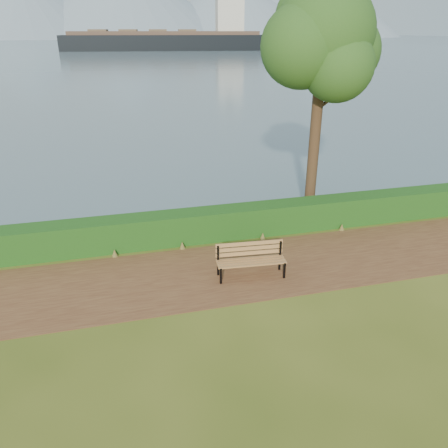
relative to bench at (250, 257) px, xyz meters
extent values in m
plane|color=#404F16|center=(-0.50, 0.04, -0.56)|extent=(140.00, 140.00, 0.00)
cube|color=#542D1D|center=(-0.50, 0.34, -0.55)|extent=(40.00, 3.40, 0.01)
cube|color=#174313|center=(-0.50, 2.64, -0.06)|extent=(32.00, 0.85, 1.00)
cube|color=#43576C|center=(-0.50, 260.04, -0.55)|extent=(700.00, 510.00, 0.00)
cone|color=gray|center=(-60.50, 395.04, 23.44)|extent=(160.00, 160.00, 48.00)
cone|color=gray|center=(109.50, 400.04, 24.44)|extent=(170.00, 170.00, 50.00)
cone|color=gray|center=(199.50, 410.04, 28.44)|extent=(150.00, 150.00, 58.00)
cone|color=gray|center=(-10.50, 430.04, 16.94)|extent=(120.00, 120.00, 35.00)
cone|color=gray|center=(149.50, 425.04, 19.44)|extent=(130.00, 130.00, 40.00)
cube|color=black|center=(-0.93, -0.26, -0.32)|extent=(0.06, 0.07, 0.48)
cube|color=black|center=(-0.89, 0.21, -0.10)|extent=(0.06, 0.07, 0.92)
cube|color=black|center=(-0.91, -0.02, -0.11)|extent=(0.10, 0.56, 0.05)
cube|color=black|center=(0.87, -0.41, -0.32)|extent=(0.06, 0.07, 0.48)
cube|color=black|center=(0.91, 0.06, -0.10)|extent=(0.06, 0.07, 0.92)
cube|color=black|center=(0.89, -0.18, -0.11)|extent=(0.10, 0.56, 0.05)
cube|color=#A66B40|center=(-0.03, -0.30, -0.07)|extent=(1.93, 0.26, 0.04)
cube|color=#A66B40|center=(-0.01, -0.17, -0.07)|extent=(1.93, 0.26, 0.04)
cube|color=#A66B40|center=(0.00, -0.03, -0.07)|extent=(1.93, 0.26, 0.04)
cube|color=#A66B40|center=(0.01, 0.10, -0.07)|extent=(1.93, 0.26, 0.04)
cube|color=#A66B40|center=(0.01, 0.17, 0.05)|extent=(1.93, 0.21, 0.11)
cube|color=#A66B40|center=(0.01, 0.17, 0.20)|extent=(1.93, 0.21, 0.11)
cube|color=#A66B40|center=(0.01, 0.17, 0.35)|extent=(1.93, 0.21, 0.11)
cylinder|color=#332214|center=(3.49, 3.72, 2.88)|extent=(0.38, 0.38, 6.86)
sphere|color=#1F4F1A|center=(3.49, 3.72, 5.73)|extent=(3.24, 3.24, 3.24)
sphere|color=#1F4F1A|center=(4.37, 3.95, 5.16)|extent=(2.48, 2.48, 2.48)
sphere|color=#1F4F1A|center=(2.72, 3.57, 5.35)|extent=(2.67, 2.67, 2.67)
sphere|color=#1F4F1A|center=(3.74, 3.03, 4.78)|extent=(2.29, 2.29, 2.29)
sphere|color=#1F4F1A|center=(3.15, 4.31, 6.21)|extent=(2.10, 2.10, 2.10)
sphere|color=#1F4F1A|center=(3.59, 3.81, 6.69)|extent=(1.91, 1.91, 1.91)
cylinder|color=#332214|center=(3.92, 3.72, 3.64)|extent=(1.00, 0.11, 0.75)
cylinder|color=#332214|center=(3.11, 3.81, 4.11)|extent=(0.78, 0.36, 0.69)
cube|color=black|center=(16.90, 145.20, 0.87)|extent=(67.26, 18.87, 6.65)
cube|color=brown|center=(16.90, 145.20, 4.77)|extent=(61.86, 17.16, 1.14)
cube|color=silver|center=(37.99, 142.48, 9.89)|extent=(9.48, 8.86, 10.45)
cube|color=brown|center=(-4.20, 147.93, 5.53)|extent=(6.45, 6.95, 0.76)
cube|color=brown|center=(5.22, 146.71, 5.53)|extent=(6.45, 6.95, 0.76)
cube|color=brown|center=(14.64, 145.49, 5.53)|extent=(6.45, 6.95, 0.76)
cube|color=brown|center=(24.06, 144.28, 5.53)|extent=(6.45, 6.95, 0.76)
camera|label=1|loc=(-3.42, -10.24, 5.84)|focal=35.00mm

